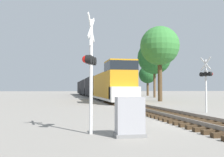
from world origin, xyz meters
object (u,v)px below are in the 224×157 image
freight_train (92,87)px  crossing_signal_far (206,77)px  tree_deep_background (148,75)px  crossing_signal_near (90,64)px  relay_cabinet (130,117)px  tree_far_right (160,46)px  tree_mid_background (154,57)px

freight_train → crossing_signal_far: 39.22m
crossing_signal_far → tree_deep_background: size_ratio=0.52×
freight_train → crossing_signal_far: size_ratio=16.71×
crossing_signal_near → tree_deep_background: 54.52m
crossing_signal_far → relay_cabinet: bearing=119.1°
tree_deep_background → freight_train: bearing=-160.7°
freight_train → tree_far_right: 24.57m
tree_deep_background → crossing_signal_far: bearing=-103.3°
freight_train → tree_far_right: size_ratio=6.43×
crossing_signal_near → tree_deep_background: bearing=179.4°
freight_train → relay_cabinet: size_ratio=47.83×
relay_cabinet → crossing_signal_near: bearing=146.7°
tree_deep_background → relay_cabinet: bearing=-109.0°
freight_train → tree_deep_background: size_ratio=8.68×
tree_far_right → freight_train: bearing=105.2°
relay_cabinet → tree_mid_background: 42.25m
crossing_signal_far → tree_far_right: size_ratio=0.38×
tree_far_right → tree_mid_background: (4.71, 15.16, 0.46)m
crossing_signal_near → crossing_signal_far: (8.63, 7.06, -0.08)m
crossing_signal_near → tree_far_right: bearing=173.4°
crossing_signal_near → freight_train: bearing=-166.4°
tree_deep_background → crossing_signal_near: bearing=-110.5°
tree_far_right → relay_cabinet: bearing=-113.2°
relay_cabinet → tree_deep_background: (17.81, 51.83, 4.43)m
relay_cabinet → tree_deep_background: bearing=71.0°
crossing_signal_near → tree_mid_background: tree_mid_background is taller
freight_train → tree_far_right: tree_far_right is taller
freight_train → tree_deep_background: bearing=19.3°
tree_far_right → tree_mid_background: size_ratio=0.90×
relay_cabinet → tree_far_right: bearing=66.8°
relay_cabinet → tree_mid_background: tree_mid_background is taller
crossing_signal_far → crossing_signal_near: bearing=111.6°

